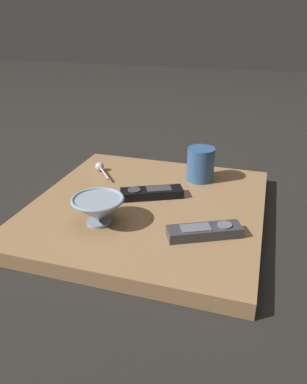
{
  "coord_description": "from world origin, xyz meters",
  "views": [
    {
      "loc": [
        0.27,
        -0.84,
        0.5
      ],
      "look_at": [
        0.01,
        0.03,
        0.06
      ],
      "focal_mm": 34.74,
      "sensor_mm": 36.0,
      "label": 1
    }
  ],
  "objects_px": {
    "coffee_mug": "(201,164)",
    "teaspoon": "(100,167)",
    "tv_remote_near": "(151,193)",
    "cereal_bowl": "(98,209)",
    "tv_remote_far": "(205,231)"
  },
  "relations": [
    {
      "from": "cereal_bowl",
      "to": "coffee_mug",
      "type": "bearing_deg",
      "value": 60.7
    },
    {
      "from": "coffee_mug",
      "to": "tv_remote_near",
      "type": "xyz_separation_m",
      "value": [
        -0.11,
        -0.16,
        -0.04
      ]
    },
    {
      "from": "tv_remote_near",
      "to": "tv_remote_far",
      "type": "height_order",
      "value": "same"
    },
    {
      "from": "teaspoon",
      "to": "tv_remote_near",
      "type": "xyz_separation_m",
      "value": [
        0.21,
        -0.13,
        -0.0
      ]
    },
    {
      "from": "teaspoon",
      "to": "tv_remote_far",
      "type": "xyz_separation_m",
      "value": [
        0.39,
        -0.28,
        -0.0
      ]
    },
    {
      "from": "cereal_bowl",
      "to": "teaspoon",
      "type": "bearing_deg",
      "value": 113.83
    },
    {
      "from": "cereal_bowl",
      "to": "tv_remote_far",
      "type": "distance_m",
      "value": 0.26
    },
    {
      "from": "coffee_mug",
      "to": "tv_remote_far",
      "type": "relative_size",
      "value": 0.58
    },
    {
      "from": "coffee_mug",
      "to": "teaspoon",
      "type": "xyz_separation_m",
      "value": [
        -0.32,
        -0.03,
        -0.04
      ]
    },
    {
      "from": "coffee_mug",
      "to": "tv_remote_near",
      "type": "distance_m",
      "value": 0.19
    },
    {
      "from": "teaspoon",
      "to": "tv_remote_far",
      "type": "bearing_deg",
      "value": -36.08
    },
    {
      "from": "coffee_mug",
      "to": "teaspoon",
      "type": "relative_size",
      "value": 1.01
    },
    {
      "from": "tv_remote_far",
      "to": "tv_remote_near",
      "type": "bearing_deg",
      "value": 138.53
    },
    {
      "from": "cereal_bowl",
      "to": "coffee_mug",
      "type": "height_order",
      "value": "coffee_mug"
    },
    {
      "from": "cereal_bowl",
      "to": "coffee_mug",
      "type": "xyz_separation_m",
      "value": [
        0.19,
        0.33,
        0.01
      ]
    }
  ]
}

